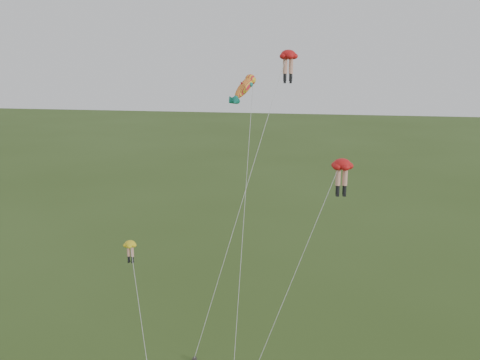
# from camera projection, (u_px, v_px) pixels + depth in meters

# --- Properties ---
(legs_kite_red_high) EXTENTS (6.31, 7.87, 20.76)m
(legs_kite_red_high) POSITION_uv_depth(u_px,v_px,m) (286.00, 63.00, 37.59)
(legs_kite_red_high) COLOR red
(legs_kite_red_high) RESTS_ON ground
(legs_kite_red_mid) EXTENTS (6.14, 5.33, 13.73)m
(legs_kite_red_mid) POSITION_uv_depth(u_px,v_px,m) (341.00, 170.00, 35.50)
(legs_kite_red_mid) COLOR red
(legs_kite_red_mid) RESTS_ON ground
(legs_kite_yellow) EXTENTS (3.65, 6.09, 7.51)m
(legs_kite_yellow) POSITION_uv_depth(u_px,v_px,m) (131.00, 251.00, 37.97)
(legs_kite_yellow) COLOR yellow
(legs_kite_yellow) RESTS_ON ground
(fish_kite) EXTENTS (2.14, 11.02, 19.15)m
(fish_kite) POSITION_uv_depth(u_px,v_px,m) (245.00, 88.00, 40.74)
(fish_kite) COLOR yellow
(fish_kite) RESTS_ON ground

